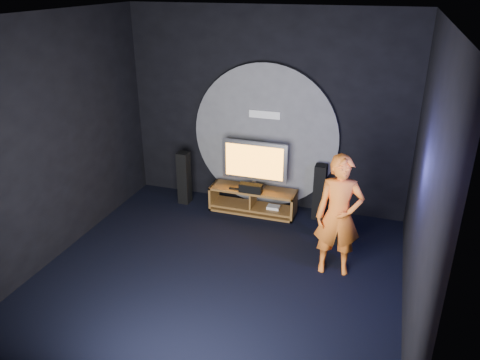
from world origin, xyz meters
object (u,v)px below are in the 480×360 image
tv (254,163)px  tower_speaker_right (319,192)px  tower_speaker_left (184,178)px  player (339,216)px  media_console (253,202)px  subwoofer (338,232)px

tv → tower_speaker_right: 1.23m
tower_speaker_left → player: player is taller
tower_speaker_right → player: player is taller
tv → player: player is taller
player → media_console: bearing=129.7°
tower_speaker_left → subwoofer: bearing=-10.3°
subwoofer → tower_speaker_right: bearing=122.2°
media_console → tv: size_ratio=1.33×
tv → tower_speaker_left: (-1.32, -0.09, -0.42)m
media_console → tower_speaker_left: (-1.33, -0.02, 0.30)m
media_console → subwoofer: (1.58, -0.55, -0.03)m
media_console → tower_speaker_left: size_ratio=1.55×
media_console → tv: bearing=95.6°
tv → subwoofer: bearing=-21.2°
tv → subwoofer: 1.86m
tower_speaker_left → subwoofer: 2.97m
player → tower_speaker_right: bearing=97.8°
tv → tower_speaker_left: bearing=-176.1°
tv → player: (1.64, -1.46, -0.04)m
media_console → subwoofer: bearing=-19.2°
tv → tower_speaker_right: size_ratio=1.17×
tv → tower_speaker_left: 1.39m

